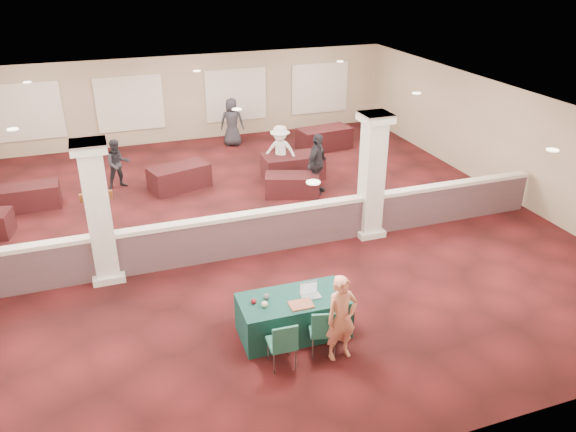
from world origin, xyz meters
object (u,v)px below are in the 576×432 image
object	(u,v)px
attendee_a	(118,164)
attendee_b	(280,152)
conf_chair_side	(283,342)
attendee_d	(232,122)
far_table_back_center	(179,177)
far_table_front_right	(293,167)
woman	(341,318)
far_table_back_right	(324,138)
attendee_c	(317,164)
far_table_back_left	(29,197)
conf_chair_main	(323,328)
far_table_front_center	(292,185)
near_table	(293,315)

from	to	relation	value
attendee_a	attendee_b	xyz separation A→B (m)	(4.94, -0.89, 0.10)
conf_chair_side	attendee_d	size ratio (longest dim) A/B	0.54
far_table_back_center	far_table_front_right	bearing A→B (deg)	-5.58
far_table_front_right	attendee_a	bearing A→B (deg)	168.89
woman	far_table_back_right	xyz separation A→B (m)	(4.28, 10.94, -0.44)
attendee_c	woman	bearing A→B (deg)	-150.39
far_table_back_left	far_table_back_center	world-z (taller)	far_table_back_center
conf_chair_main	far_table_front_center	xyz separation A→B (m)	(1.97, 7.09, -0.25)
near_table	attendee_b	xyz separation A→B (m)	(2.37, 7.77, 0.47)
far_table_front_center	far_table_back_center	xyz separation A→B (m)	(-3.09, 1.65, 0.04)
attendee_b	attendee_d	size ratio (longest dim) A/B	0.97
near_table	conf_chair_main	distance (m)	0.83
attendee_b	near_table	bearing A→B (deg)	-72.40
attendee_b	attendee_d	world-z (taller)	attendee_d
attendee_a	attendee_b	size ratio (longest dim) A/B	0.89
conf_chair_main	far_table_back_center	size ratio (longest dim) A/B	0.54
conf_chair_side	far_table_back_left	xyz separation A→B (m)	(-4.60, 8.86, -0.23)
far_table_front_right	far_table_back_left	xyz separation A→B (m)	(-7.87, 0.35, -0.05)
conf_chair_side	conf_chair_main	bearing A→B (deg)	11.06
far_table_front_center	attendee_c	distance (m)	0.97
conf_chair_side	far_table_front_right	xyz separation A→B (m)	(3.27, 8.51, -0.17)
far_table_back_left	attendee_c	distance (m)	8.33
far_table_front_right	attendee_c	xyz separation A→B (m)	(0.26, -1.35, 0.53)
conf_chair_side	attendee_d	distance (m)	12.62
woman	attendee_b	size ratio (longest dim) A/B	0.95
far_table_front_center	attendee_c	xyz separation A→B (m)	(0.76, -0.05, 0.59)
conf_chair_main	far_table_back_center	distance (m)	8.81
far_table_front_center	attendee_a	distance (m)	5.38
far_table_back_right	far_table_back_left	bearing A→B (deg)	-168.43
conf_chair_side	attendee_a	size ratio (longest dim) A/B	0.62
attendee_d	far_table_front_center	bearing A→B (deg)	113.51
far_table_back_center	attendee_b	xyz separation A→B (m)	(3.21, -0.20, 0.51)
woman	far_table_back_center	distance (m)	9.02
conf_chair_side	far_table_back_right	world-z (taller)	conf_chair_side
near_table	far_table_front_right	size ratio (longest dim) A/B	1.07
conf_chair_main	conf_chair_side	world-z (taller)	conf_chair_main
near_table	attendee_c	bearing A→B (deg)	65.43
far_table_front_right	conf_chair_main	bearing A→B (deg)	-106.40
far_table_back_left	conf_chair_main	bearing A→B (deg)	-58.27
conf_chair_side	far_table_back_left	distance (m)	9.99
conf_chair_side	far_table_back_right	distance (m)	12.15
far_table_back_center	attendee_c	bearing A→B (deg)	-23.79
conf_chair_main	far_table_back_left	distance (m)	10.28
conf_chair_main	far_table_back_left	world-z (taller)	conf_chair_main
far_table_back_right	attendee_d	xyz separation A→B (m)	(-3.09, 1.51, 0.50)
conf_chair_main	attendee_c	size ratio (longest dim) A/B	0.52
attendee_b	attendee_d	bearing A→B (deg)	133.94
far_table_front_right	far_table_back_center	distance (m)	3.61
conf_chair_side	attendee_d	world-z (taller)	attendee_d
woman	far_table_front_center	world-z (taller)	woman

